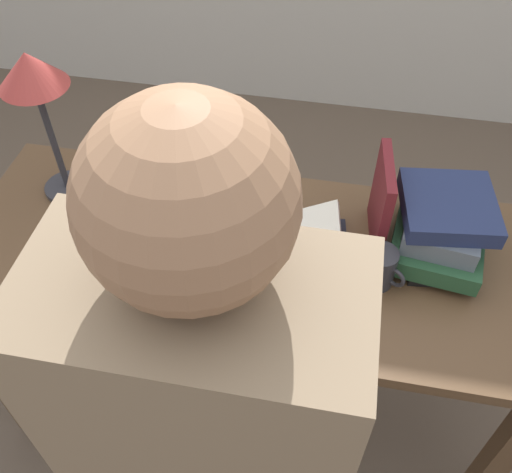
{
  "coord_description": "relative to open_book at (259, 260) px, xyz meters",
  "views": [
    {
      "loc": [
        0.19,
        -0.94,
        1.87
      ],
      "look_at": [
        0.02,
        -0.02,
        0.84
      ],
      "focal_mm": 40.0,
      "sensor_mm": 36.0,
      "label": 1
    }
  ],
  "objects": [
    {
      "name": "book_standing_upright",
      "position": [
        0.28,
        0.16,
        0.1
      ],
      "size": [
        0.04,
        0.2,
        0.25
      ],
      "rotation": [
        0.0,
        0.0,
        0.1
      ],
      "color": "maroon",
      "rests_on": "reading_desk"
    },
    {
      "name": "book_stack_tall",
      "position": [
        0.43,
        0.14,
        0.06
      ],
      "size": [
        0.25,
        0.32,
        0.18
      ],
      "color": "black",
      "rests_on": "reading_desk"
    },
    {
      "name": "reading_lamp",
      "position": [
        -0.59,
        0.18,
        0.32
      ],
      "size": [
        0.17,
        0.17,
        0.43
      ],
      "color": "#2D2D33",
      "rests_on": "reading_desk"
    },
    {
      "name": "reading_desk",
      "position": [
        -0.03,
        0.05,
        -0.14
      ],
      "size": [
        1.53,
        0.61,
        0.76
      ],
      "color": "brown",
      "rests_on": "ground_plane"
    },
    {
      "name": "coffee_mug",
      "position": [
        0.29,
        0.01,
        0.03
      ],
      "size": [
        0.11,
        0.08,
        0.1
      ],
      "rotation": [
        0.0,
        0.0,
        5.71
      ],
      "color": "#28282D",
      "rests_on": "reading_desk"
    },
    {
      "name": "open_book",
      "position": [
        0.0,
        0.0,
        0.0
      ],
      "size": [
        0.5,
        0.4,
        0.09
      ],
      "rotation": [
        0.0,
        0.0,
        0.15
      ],
      "color": "black",
      "rests_on": "reading_desk"
    },
    {
      "name": "ground_plane",
      "position": [
        -0.03,
        0.05,
        -0.78
      ],
      "size": [
        12.0,
        12.0,
        0.0
      ],
      "primitive_type": "plane",
      "color": "brown"
    }
  ]
}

